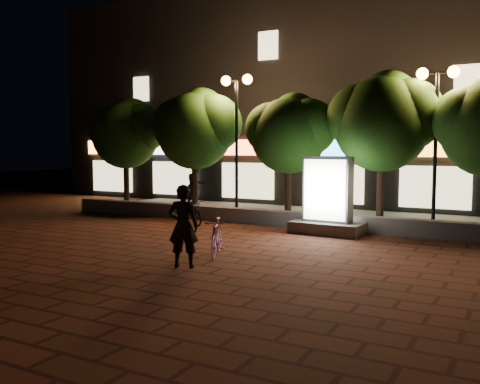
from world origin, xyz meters
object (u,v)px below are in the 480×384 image
Objects in this scene: tree_far_left at (127,131)px; tree_mid at (290,130)px; scooter_parked at (191,212)px; tree_right at (384,118)px; street_lamp_left at (237,109)px; scooter_pink at (217,237)px; rider at (183,226)px; tree_left at (196,126)px; street_lamp_right at (437,105)px; ad_kiosk at (328,203)px; pedestrian at (196,185)px.

tree_mid is at bearing -0.00° from tree_far_left.
tree_mid is 4.58m from scooter_parked.
street_lamp_left is at bearing -177.19° from tree_right.
tree_far_left is 7.50m from tree_mid.
tree_mid is 2.96× the size of scooter_pink.
street_lamp_left is 2.84× the size of rider.
tree_left is 4.00m from tree_mid.
tree_mid is 0.87× the size of street_lamp_left.
street_lamp_right reaches higher than tree_far_left.
ad_kiosk is 4.75m from scooter_parked.
tree_right is 0.98× the size of street_lamp_left.
street_lamp_left is at bearing -98.68° from pedestrian.
tree_mid is at bearing 176.96° from street_lamp_right.
street_lamp_right reaches higher than ad_kiosk.
scooter_pink is (-2.40, -6.65, -3.11)m from tree_right.
tree_far_left is 0.89× the size of street_lamp_left.
scooter_pink is (2.96, -6.38, -3.57)m from street_lamp_left.
tree_far_left reaches higher than scooter_parked.
street_lamp_right is at bearing -3.04° from tree_mid.
tree_left reaches higher than scooter_pink.
scooter_parked is at bearing -60.41° from tree_left.
rider is (0.88, -8.01, -2.30)m from tree_mid.
tree_far_left is 10.24m from ad_kiosk.
tree_right reaches higher than pedestrian.
street_lamp_right reaches higher than tree_left.
ad_kiosk is (6.20, -2.29, -2.50)m from tree_left.
ad_kiosk reaches higher than rider.
ad_kiosk is 1.22× the size of pedestrian.
tree_right is 8.78m from rider.
ad_kiosk is at bearing -54.40° from scooter_parked.
street_lamp_left is at bearing 92.05° from scooter_pink.
tree_left is 2.60m from pedestrian.
tree_mid is at bearing 74.95° from scooter_pink.
scooter_parked is at bearing -134.45° from pedestrian.
scooter_pink is at bearing -129.09° from pedestrian.
street_lamp_left reaches higher than tree_left.
rider is at bearing -103.01° from ad_kiosk.
street_lamp_right is (12.45, -0.26, 0.60)m from tree_far_left.
tree_far_left is 3.05× the size of scooter_pink.
ad_kiosk is 1.29× the size of rider.
tree_left is 7.07m from ad_kiosk.
tree_left is 2.54× the size of pedestrian.
ad_kiosk is 4.57m from scooter_pink.
tree_right is (10.80, 0.00, 0.27)m from tree_far_left.
tree_far_left is 2.54× the size of rider.
tree_left is at bearing 172.30° from street_lamp_left.
street_lamp_left is 7.89m from scooter_pink.
tree_far_left is 2.40× the size of pedestrian.
tree_left is 8.78m from scooter_pink.
tree_far_left is 1.03× the size of tree_mid.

